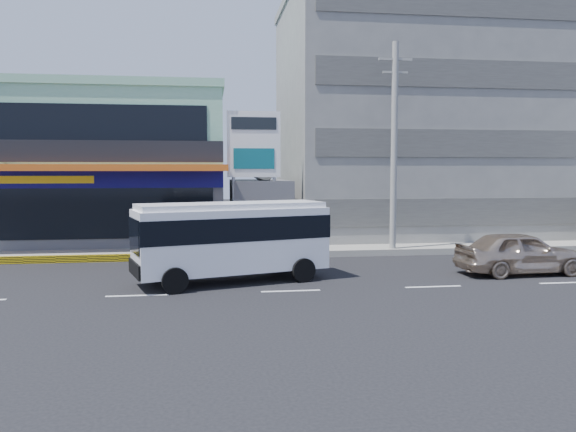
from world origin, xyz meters
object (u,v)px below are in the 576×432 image
Objects in this scene: satellite_dish at (261,179)px; minibus at (232,235)px; concrete_building at (417,122)px; billboard at (254,152)px; utility_pole_near at (394,147)px; shop_building at (112,171)px; sedan at (520,253)px; motorcycle_rider at (179,249)px.

minibus is (-1.88, -9.19, -1.86)m from satellite_dish.
concrete_building is 2.22× the size of minibus.
utility_pole_near is at bearing -15.48° from billboard.
satellite_dish reaches higher than minibus.
shop_building is 2.51× the size of sedan.
utility_pole_near is at bearing -117.76° from concrete_building.
minibus is 4.91m from motorcycle_rider.
sedan is at bearing -36.92° from billboard.
concrete_building reaches higher than billboard.
satellite_dish is 0.21× the size of minibus.
satellite_dish is (8.00, -2.95, -0.42)m from shop_building.
minibus is at bearing -101.58° from satellite_dish.
minibus is 3.62× the size of motorcycle_rider.
motorcycle_rider is at bearing -129.30° from satellite_dish.
motorcycle_rider is (-3.50, -3.09, -4.27)m from billboard.
billboard is 6.33m from motorcycle_rider.
satellite_dish is 2.31m from billboard.
shop_building reaches higher than satellite_dish.
satellite_dish reaches higher than sedan.
satellite_dish is (-10.00, -4.00, -3.42)m from concrete_building.
satellite_dish is 6.96m from motorcycle_rider.
motorcycle_rider is at bearing 70.40° from sedan.
minibus is at bearing 88.38° from sedan.
concrete_building reaches higher than satellite_dish.
motorcycle_rider is (-14.00, -8.89, -6.34)m from concrete_building.
utility_pole_near reaches higher than shop_building.
satellite_dish is at bearing 74.48° from billboard.
minibus is 11.20m from sedan.
sedan is at bearing -44.59° from satellite_dish.
billboard is at bearing 164.52° from utility_pole_near.
concrete_building is at bearing 32.41° from motorcycle_rider.
utility_pole_near reaches higher than billboard.
shop_building is at bearing 53.21° from sedan.
motorcycle_rider is at bearing -62.95° from shop_building.
billboard is 0.96× the size of minibus.
minibus is (-7.88, -5.59, -3.44)m from utility_pole_near.
sedan is at bearing -17.80° from motorcycle_rider.
motorcycle_rider is (-4.00, -4.89, -2.92)m from satellite_dish.
satellite_dish is at bearing 149.04° from utility_pole_near.
shop_building is 15.50m from utility_pole_near.
concrete_building is 18.52m from minibus.
satellite_dish is 0.15× the size of utility_pole_near.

